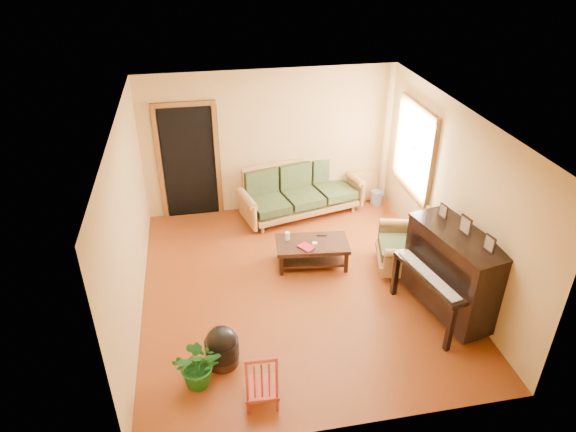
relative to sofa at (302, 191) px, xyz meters
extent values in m
plane|color=#5F250C|center=(-0.51, -2.10, -0.47)|extent=(5.00, 5.00, 0.00)
cube|color=black|center=(-1.96, 0.38, 0.55)|extent=(1.08, 0.16, 2.05)
cube|color=white|center=(1.70, -0.80, 1.03)|extent=(0.12, 1.36, 1.46)
cube|color=olive|center=(0.00, 0.00, 0.00)|extent=(2.36, 1.42, 0.94)
cube|color=black|center=(-0.18, -1.60, -0.27)|extent=(1.18, 0.73, 0.41)
cube|color=olive|center=(1.18, -1.94, -0.02)|extent=(1.07, 1.10, 0.91)
cube|color=black|center=(1.41, -3.04, 0.16)|extent=(1.12, 1.57, 1.26)
cylinder|color=black|center=(-1.72, -3.43, -0.27)|extent=(0.55, 0.55, 0.40)
cube|color=maroon|center=(-1.33, -4.09, -0.07)|extent=(0.39, 0.42, 0.80)
cube|color=gold|center=(1.32, 0.29, -0.15)|extent=(0.49, 0.15, 0.64)
cylinder|color=navy|center=(1.47, 0.10, -0.34)|extent=(0.25, 0.25, 0.27)
imported|color=#1B5F1B|center=(-2.00, -3.71, -0.16)|extent=(0.60, 0.54, 0.62)
imported|color=maroon|center=(-0.37, -1.78, -0.05)|extent=(0.28, 0.30, 0.02)
cylinder|color=white|center=(-0.54, -1.44, 0.00)|extent=(0.09, 0.09, 0.13)
cylinder|color=white|center=(-0.16, -1.69, -0.04)|extent=(0.10, 0.10, 0.05)
cube|color=black|center=(0.02, -1.43, -0.06)|extent=(0.17, 0.08, 0.02)
camera|label=1|loc=(-1.78, -8.07, 4.26)|focal=32.00mm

